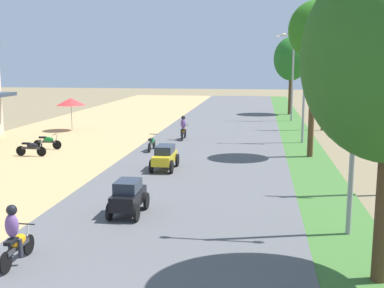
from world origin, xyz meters
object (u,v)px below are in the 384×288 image
median_tree_second (315,32)px  motorbike_ahead_third (152,142)px  streetlamp_mid (305,79)px  car_hatchback_black (128,196)px  utility_pole_near (324,75)px  parked_motorbike_sixth (48,141)px  motorbike_ahead_fourth (184,128)px  streetlamp_far (293,71)px  parked_motorbike_fifth (31,147)px  median_tree_third (291,59)px  streetlamp_near (356,94)px  car_sedan_yellow (165,156)px  vendor_umbrella (71,102)px  motorbike_ahead_second (15,236)px

median_tree_second → motorbike_ahead_third: (-9.24, 0.50, -6.36)m
streetlamp_mid → car_hatchback_black: bearing=-113.9°
streetlamp_mid → utility_pole_near: size_ratio=0.87×
parked_motorbike_sixth → motorbike_ahead_fourth: 8.99m
streetlamp_far → parked_motorbike_fifth: bearing=-129.7°
streetlamp_far → motorbike_ahead_fourth: bearing=-123.8°
parked_motorbike_sixth → median_tree_third: (15.79, 22.12, 5.05)m
median_tree_third → car_hatchback_black: median_tree_third is taller
streetlamp_near → motorbike_ahead_fourth: 19.36m
median_tree_third → motorbike_ahead_fourth: size_ratio=4.30×
car_sedan_yellow → vendor_umbrella: bearing=128.3°
streetlamp_near → streetlamp_far: 29.19m
streetlamp_mid → median_tree_third: bearing=89.5°
vendor_umbrella → streetlamp_far: bearing=26.7°
vendor_umbrella → motorbike_ahead_third: (8.06, -7.52, -1.73)m
motorbike_ahead_third → motorbike_ahead_second: bearing=-89.5°
median_tree_third → streetlamp_far: 5.65m
streetlamp_near → car_hatchback_black: streetlamp_near is taller
parked_motorbike_sixth → car_sedan_yellow: bearing=-29.1°
parked_motorbike_fifth → motorbike_ahead_second: motorbike_ahead_second is taller
motorbike_ahead_second → motorbike_ahead_fourth: same height
parked_motorbike_sixth → streetlamp_mid: bearing=16.5°
streetlamp_far → median_tree_third: bearing=88.4°
median_tree_third → streetlamp_mid: bearing=-90.5°
parked_motorbike_fifth → streetlamp_mid: (15.59, 6.84, 3.71)m
parked_motorbike_fifth → streetlamp_mid: size_ratio=0.25×
streetlamp_mid → car_sedan_yellow: (-7.42, -9.20, -3.52)m
car_sedan_yellow → motorbike_ahead_fourth: bearing=93.4°
utility_pole_near → vendor_umbrella: bearing=-170.6°
median_tree_third → utility_pole_near: size_ratio=0.93×
streetlamp_near → car_hatchback_black: 8.18m
motorbike_ahead_second → motorbike_ahead_third: bearing=90.5°
vendor_umbrella → motorbike_ahead_fourth: bearing=-19.0°
median_tree_second → median_tree_third: median_tree_second is taller
motorbike_ahead_second → utility_pole_near: bearing=67.9°
utility_pole_near → motorbike_ahead_second: utility_pole_near is taller
median_tree_third → motorbike_ahead_second: bearing=-103.5°
median_tree_second → utility_pole_near: 11.68m
streetlamp_near → car_sedan_yellow: 11.53m
utility_pole_near → motorbike_ahead_fourth: bearing=-147.4°
parked_motorbike_sixth → streetlamp_far: bearing=46.7°
motorbike_ahead_third → streetlamp_near: bearing=-54.6°
parked_motorbike_fifth → streetlamp_far: streetlamp_far is taller
streetlamp_mid → motorbike_ahead_third: (-9.20, -4.26, -3.69)m
median_tree_second → streetlamp_far: (-0.03, 16.71, -2.44)m
streetlamp_far → utility_pole_near: bearing=-69.6°
car_sedan_yellow → motorbike_ahead_third: bearing=109.9°
median_tree_third → motorbike_ahead_second: size_ratio=4.30×
parked_motorbike_fifth → car_hatchback_black: 12.67m
streetlamp_mid → motorbike_ahead_second: streetlamp_mid is taller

